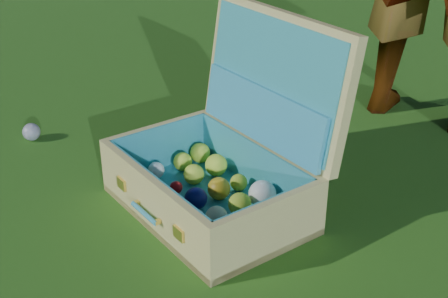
{
  "coord_description": "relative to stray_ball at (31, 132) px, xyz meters",
  "views": [
    {
      "loc": [
        1.23,
        -1.32,
        1.07
      ],
      "look_at": [
        0.18,
        0.03,
        0.19
      ],
      "focal_mm": 50.0,
      "sensor_mm": 36.0,
      "label": 1
    }
  ],
  "objects": [
    {
      "name": "ground",
      "position": [
        0.67,
        0.09,
        -0.03
      ],
      "size": [
        60.0,
        60.0,
        0.0
      ],
      "primitive_type": "plane",
      "color": "#215114",
      "rests_on": "ground"
    },
    {
      "name": "suitcase",
      "position": [
        0.88,
        0.12,
        0.13
      ],
      "size": [
        0.73,
        0.66,
        0.59
      ],
      "rotation": [
        0.0,
        0.0,
        -0.28
      ],
      "color": "tan",
      "rests_on": "ground"
    },
    {
      "name": "stray_ball",
      "position": [
        0.0,
        0.0,
        0.0
      ],
      "size": [
        0.07,
        0.07,
        0.07
      ],
      "primitive_type": "sphere",
      "color": "#3D679F",
      "rests_on": "ground"
    }
  ]
}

